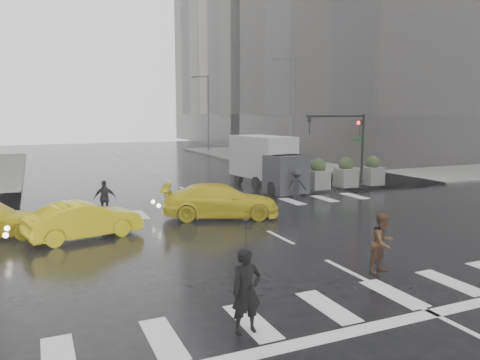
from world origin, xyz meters
name	(u,v)px	position (x,y,z in m)	size (l,w,h in m)	color
ground	(280,237)	(0.00, 0.00, 0.00)	(120.00, 120.00, 0.00)	black
sidewalk_ne	(380,165)	(19.50, 17.50, 0.07)	(35.00, 35.00, 0.15)	slate
building_ne_far	(273,42)	(29.00, 56.00, 16.27)	(26.05, 26.05, 36.00)	gray
road_markings	(280,237)	(0.00, 0.00, 0.01)	(18.00, 48.00, 0.01)	silver
traffic_signal_pole	(349,136)	(9.01, 8.01, 3.22)	(4.45, 0.42, 4.50)	black
street_lamp_near	(292,108)	(10.87, 18.00, 4.95)	(2.15, 0.22, 9.00)	#59595B
street_lamp_far	(207,110)	(10.87, 38.00, 4.95)	(2.15, 0.22, 9.00)	#59595B
planter_west	(318,175)	(7.00, 8.20, 0.98)	(1.10, 1.10, 1.80)	slate
planter_mid	(346,173)	(9.00, 8.20, 0.98)	(1.10, 1.10, 1.80)	slate
planter_east	(372,171)	(11.00, 8.20, 0.98)	(1.10, 1.10, 1.80)	slate
pedestrian_black	(247,260)	(-4.32, -6.41, 1.57)	(0.98, 1.00, 2.43)	black
pedestrian_brown	(383,243)	(0.85, -4.57, 0.87)	(0.85, 0.66, 1.74)	#4D2E1B
pedestrian_far_a	(105,198)	(-5.43, 6.32, 0.81)	(0.95, 0.58, 1.63)	black
pedestrian_far_b	(297,185)	(4.56, 6.50, 0.79)	(1.02, 0.56, 1.58)	black
taxi_mid	(84,220)	(-6.66, 2.81, 0.68)	(1.44, 4.13, 1.36)	yellow
taxi_rear	(221,201)	(-0.79, 4.02, 0.74)	(2.07, 4.50, 1.48)	yellow
box_truck	(269,161)	(4.74, 10.14, 1.69)	(2.24, 5.98, 3.18)	#B9B9BB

